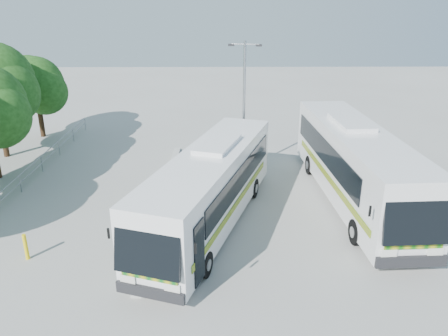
{
  "coord_description": "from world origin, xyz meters",
  "views": [
    {
      "loc": [
        0.58,
        -18.43,
        9.58
      ],
      "look_at": [
        0.81,
        1.49,
        1.91
      ],
      "focal_mm": 35.0,
      "sensor_mm": 36.0,
      "label": 1
    }
  ],
  "objects_px": {
    "coach_adjacent": "(355,163)",
    "bollard": "(26,247)",
    "coach_main": "(210,186)",
    "lamppost": "(244,102)",
    "tree_far_e": "(37,85)"
  },
  "relations": [
    {
      "from": "coach_main",
      "to": "coach_adjacent",
      "type": "relative_size",
      "value": 0.93
    },
    {
      "from": "coach_adjacent",
      "to": "coach_main",
      "type": "bearing_deg",
      "value": -163.62
    },
    {
      "from": "tree_far_e",
      "to": "lamppost",
      "type": "xyz_separation_m",
      "value": [
        14.63,
        -7.23,
        0.28
      ]
    },
    {
      "from": "coach_adjacent",
      "to": "bollard",
      "type": "xyz_separation_m",
      "value": [
        -14.35,
        -5.3,
        -1.49
      ]
    },
    {
      "from": "bollard",
      "to": "tree_far_e",
      "type": "bearing_deg",
      "value": 108.44
    },
    {
      "from": "lamppost",
      "to": "bollard",
      "type": "bearing_deg",
      "value": -123.85
    },
    {
      "from": "tree_far_e",
      "to": "coach_adjacent",
      "type": "distance_m",
      "value": 23.1
    },
    {
      "from": "tree_far_e",
      "to": "coach_main",
      "type": "distance_m",
      "value": 19.05
    },
    {
      "from": "tree_far_e",
      "to": "lamppost",
      "type": "distance_m",
      "value": 16.32
    },
    {
      "from": "lamppost",
      "to": "bollard",
      "type": "height_order",
      "value": "lamppost"
    },
    {
      "from": "tree_far_e",
      "to": "coach_main",
      "type": "relative_size",
      "value": 0.47
    },
    {
      "from": "coach_adjacent",
      "to": "bollard",
      "type": "distance_m",
      "value": 15.37
    },
    {
      "from": "coach_main",
      "to": "coach_adjacent",
      "type": "xyz_separation_m",
      "value": [
        7.14,
        2.47,
        0.16
      ]
    },
    {
      "from": "tree_far_e",
      "to": "lamppost",
      "type": "height_order",
      "value": "lamppost"
    },
    {
      "from": "coach_main",
      "to": "lamppost",
      "type": "bearing_deg",
      "value": 93.15
    }
  ]
}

